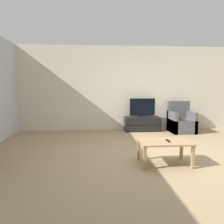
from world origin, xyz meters
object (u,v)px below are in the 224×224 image
tv_stand (142,124)px  armchair (181,122)px  coffee_table (165,144)px  tv (142,108)px  remote (168,141)px

tv_stand → armchair: size_ratio=1.18×
coffee_table → armchair: bearing=62.8°
coffee_table → tv: bearing=85.4°
coffee_table → remote: (0.05, -0.02, 0.07)m
tv → coffee_table: 3.05m
tv_stand → coffee_table: bearing=-94.6°
tv_stand → armchair: 1.20m
armchair → remote: bearing=-116.1°
tv_stand → coffee_table: size_ratio=1.22×
tv → remote: 3.06m
armchair → tv_stand: bearing=167.7°
armchair → coffee_table: 3.11m
tv → remote: tv is taller
tv → coffee_table: (-0.24, -3.02, -0.35)m
coffee_table → tv_stand: bearing=85.4°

